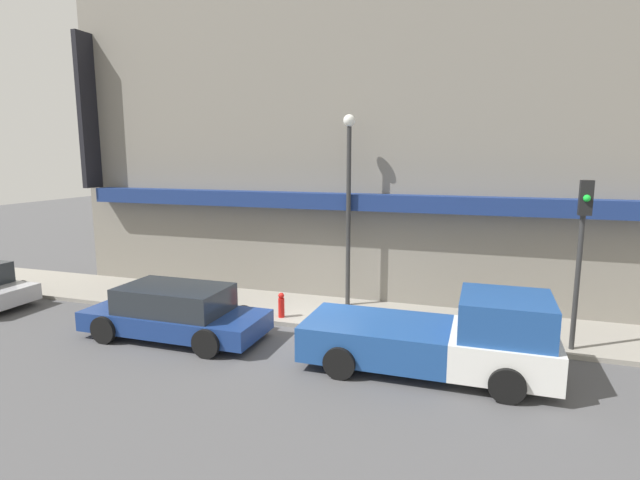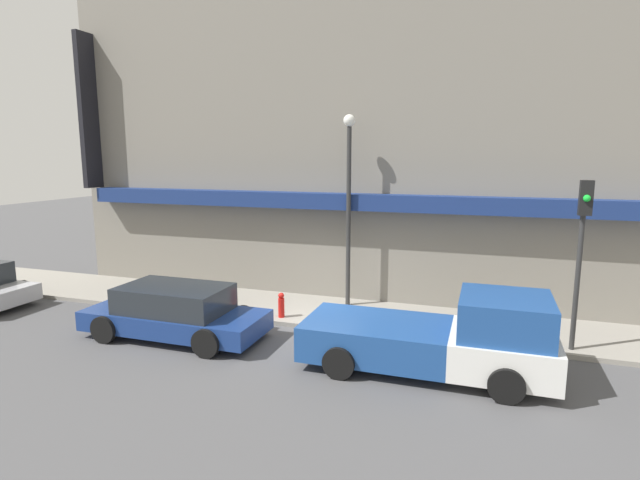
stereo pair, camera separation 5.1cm
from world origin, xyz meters
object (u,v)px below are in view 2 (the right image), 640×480
at_px(traffic_light, 582,236).
at_px(street_lamp, 349,189).
at_px(pickup_truck, 443,337).
at_px(parked_car, 175,312).
at_px(fire_hydrant, 281,305).

bearing_deg(traffic_light, street_lamp, 163.09).
relative_size(pickup_truck, street_lamp, 0.94).
height_order(parked_car, street_lamp, street_lamp).
xyz_separation_m(parked_car, traffic_light, (9.77, 1.97, 2.22)).
xyz_separation_m(pickup_truck, parked_car, (-6.89, -0.00, -0.12)).
relative_size(street_lamp, traffic_light, 1.43).
bearing_deg(pickup_truck, traffic_light, 36.07).
xyz_separation_m(pickup_truck, fire_hydrant, (-4.73, 2.05, -0.32)).
height_order(pickup_truck, street_lamp, street_lamp).
bearing_deg(fire_hydrant, traffic_light, -0.60).
bearing_deg(parked_car, pickup_truck, 0.01).
relative_size(fire_hydrant, traffic_light, 0.18).
xyz_separation_m(fire_hydrant, traffic_light, (7.61, -0.08, 2.43)).
distance_m(pickup_truck, street_lamp, 5.81).
height_order(street_lamp, traffic_light, street_lamp).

